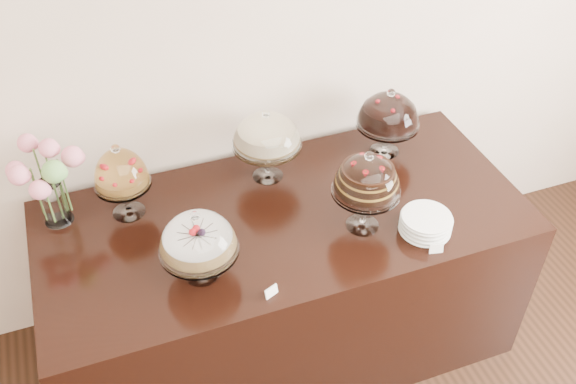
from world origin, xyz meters
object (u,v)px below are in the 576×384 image
object	(u,v)px
flower_vase	(46,179)
plate_stack	(426,223)
display_counter	(285,282)
cake_stand_fruit_tart	(121,172)
cake_stand_choco_layer	(367,178)
cake_stand_cheesecake	(267,134)
cake_stand_sugar_sponge	(198,238)
cake_stand_dark_choco	(389,113)

from	to	relation	value
flower_vase	plate_stack	distance (m)	1.63
display_counter	cake_stand_fruit_tart	distance (m)	0.98
cake_stand_fruit_tart	plate_stack	distance (m)	1.34
cake_stand_choco_layer	cake_stand_cheesecake	xyz separation A→B (m)	(-0.28, 0.47, -0.02)
flower_vase	cake_stand_choco_layer	bearing A→B (deg)	-21.29
cake_stand_cheesecake	plate_stack	distance (m)	0.82
cake_stand_sugar_sponge	cake_stand_dark_choco	xyz separation A→B (m)	(1.08, 0.49, 0.03)
cake_stand_cheesecake	cake_stand_fruit_tart	bearing A→B (deg)	-177.49
flower_vase	cake_stand_dark_choco	bearing A→B (deg)	-1.14
cake_stand_sugar_sponge	plate_stack	xyz separation A→B (m)	(0.98, -0.09, -0.16)
cake_stand_cheesecake	cake_stand_fruit_tart	xyz separation A→B (m)	(-0.67, -0.03, -0.02)
cake_stand_sugar_sponge	cake_stand_dark_choco	distance (m)	1.18
display_counter	cake_stand_choco_layer	size ratio (longest dim) A/B	5.42
cake_stand_cheesecake	plate_stack	xyz separation A→B (m)	(0.52, -0.60, -0.21)
display_counter	cake_stand_fruit_tart	xyz separation A→B (m)	(-0.65, 0.27, 0.68)
cake_stand_cheesecake	display_counter	bearing A→B (deg)	-94.28
cake_stand_sugar_sponge	cake_stand_fruit_tart	world-z (taller)	cake_stand_fruit_tart
display_counter	plate_stack	xyz separation A→B (m)	(0.55, -0.30, 0.49)
cake_stand_fruit_tart	plate_stack	world-z (taller)	cake_stand_fruit_tart
cake_stand_cheesecake	plate_stack	size ratio (longest dim) A/B	1.71
cake_stand_choco_layer	plate_stack	size ratio (longest dim) A/B	1.83
cake_stand_choco_layer	cake_stand_fruit_tart	size ratio (longest dim) A/B	1.07
display_counter	cake_stand_cheesecake	world-z (taller)	cake_stand_cheesecake
cake_stand_sugar_sponge	flower_vase	xyz separation A→B (m)	(-0.52, 0.52, 0.04)
cake_stand_sugar_sponge	cake_stand_cheesecake	world-z (taller)	cake_stand_cheesecake
cake_stand_sugar_sponge	plate_stack	world-z (taller)	cake_stand_sugar_sponge
plate_stack	flower_vase	bearing A→B (deg)	157.72
cake_stand_choco_layer	flower_vase	world-z (taller)	same
cake_stand_choco_layer	cake_stand_dark_choco	world-z (taller)	cake_stand_choco_layer
cake_stand_dark_choco	flower_vase	bearing A→B (deg)	178.86
cake_stand_sugar_sponge	cake_stand_choco_layer	xyz separation A→B (m)	(0.74, 0.03, 0.07)
cake_stand_sugar_sponge	cake_stand_cheesecake	size ratio (longest dim) A/B	0.90
cake_stand_sugar_sponge	plate_stack	distance (m)	1.00
cake_stand_sugar_sponge	cake_stand_dark_choco	size ratio (longest dim) A/B	0.93
cake_stand_sugar_sponge	cake_stand_fruit_tart	xyz separation A→B (m)	(-0.22, 0.48, 0.03)
flower_vase	plate_stack	world-z (taller)	flower_vase
cake_stand_choco_layer	plate_stack	bearing A→B (deg)	-27.21
cake_stand_dark_choco	plate_stack	xyz separation A→B (m)	(-0.10, -0.58, -0.19)
cake_stand_dark_choco	cake_stand_fruit_tart	distance (m)	1.30
cake_stand_sugar_sponge	plate_stack	bearing A→B (deg)	-5.40
cake_stand_dark_choco	cake_stand_fruit_tart	world-z (taller)	cake_stand_fruit_tart
cake_stand_cheesecake	plate_stack	bearing A→B (deg)	-48.81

